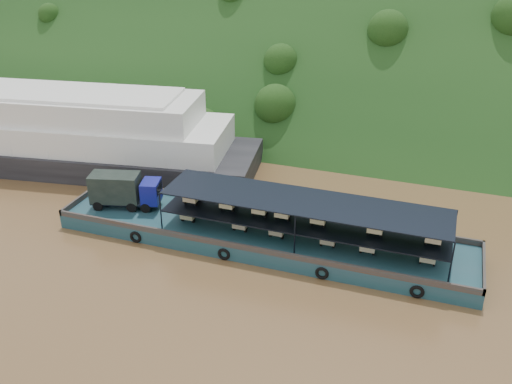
% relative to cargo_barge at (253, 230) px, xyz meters
% --- Properties ---
extents(ground, '(160.00, 160.00, 0.00)m').
position_rel_cargo_barge_xyz_m(ground, '(1.28, -0.19, -1.09)').
color(ground, brown).
rests_on(ground, ground).
extents(hillside, '(140.00, 39.60, 39.60)m').
position_rel_cargo_barge_xyz_m(hillside, '(1.28, 35.81, -1.09)').
color(hillside, '#143513').
rests_on(hillside, ground).
extents(cargo_barge, '(35.00, 7.18, 4.54)m').
position_rel_cargo_barge_xyz_m(cargo_barge, '(0.00, 0.00, 0.00)').
color(cargo_barge, '#154249').
rests_on(cargo_barge, ground).
extents(passenger_ferry, '(41.80, 16.35, 8.24)m').
position_rel_cargo_barge_xyz_m(passenger_ferry, '(-24.22, 8.82, 2.48)').
color(passenger_ferry, black).
rests_on(passenger_ferry, ground).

